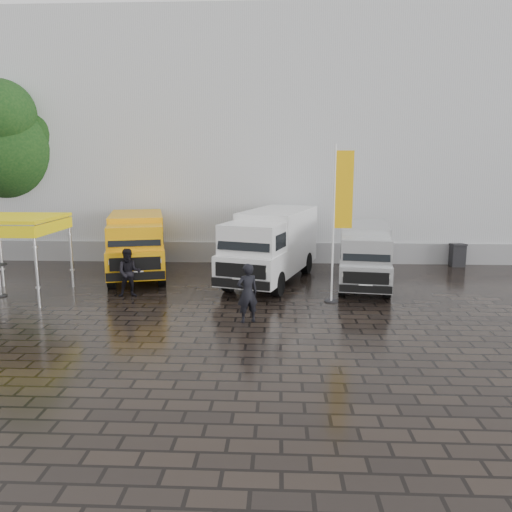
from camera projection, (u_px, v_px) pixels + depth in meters
The scene contains 13 objects.
ground at pixel (294, 310), 16.64m from camera, with size 120.00×120.00×0.00m, color black.
exhibition_hall at pixel (320, 144), 31.15m from camera, with size 44.00×16.00×12.00m, color silver.
hall_plinth at pixel (331, 253), 24.26m from camera, with size 44.00×0.15×1.00m, color gray.
van_yellow at pixel (137, 246), 21.27m from camera, with size 2.20×5.72×2.64m, color #F3A40C, non-canonical shape.
van_white at pixel (271, 247), 20.36m from camera, with size 2.22×6.65×2.88m, color white, non-canonical shape.
van_silver at pixel (364, 256), 19.72m from camera, with size 1.83×5.49×2.38m, color silver, non-canonical shape.
canopy_tent at pixel (13, 222), 17.78m from camera, with size 3.01×3.01×2.94m.
flagpole at pixel (339, 215), 17.03m from camera, with size 0.88×0.50×5.45m.
tree at pixel (10, 143), 25.01m from camera, with size 5.03×5.03×9.02m.
cocktail_table at pixel (0, 280), 18.22m from camera, with size 0.60×0.60×1.19m, color black.
wheelie_bin at pixel (457, 255), 23.56m from camera, with size 0.65×0.65×1.08m, color black.
person_front at pixel (247, 293), 15.18m from camera, with size 0.67×0.44×1.84m, color black.
person_tent at pixel (129, 273), 18.12m from camera, with size 0.86×0.67×1.77m, color black.
Camera 1 is at (-0.54, -16.07, 4.82)m, focal length 35.00 mm.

